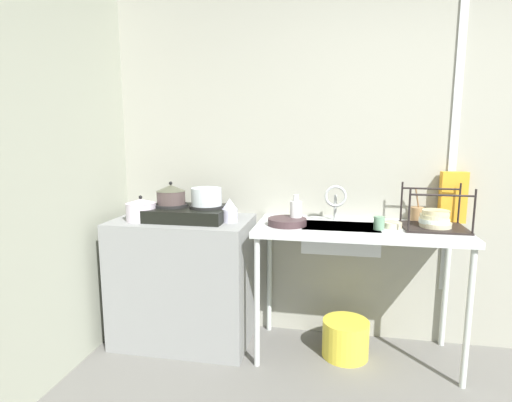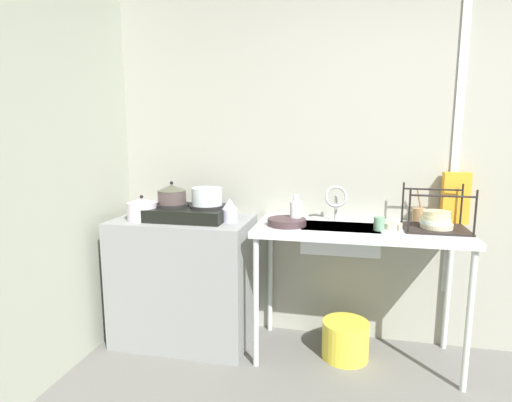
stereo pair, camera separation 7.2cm
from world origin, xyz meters
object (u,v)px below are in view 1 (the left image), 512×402
object	(u,v)px
sink_basin	(340,237)
cereal_box	(453,197)
pot_on_right_burner	(206,197)
utensil_jar	(417,214)
bucket_on_floor	(345,338)
faucet	(336,198)
percolator	(230,211)
stove	(189,213)
pot_on_left_burner	(171,194)
frying_pan	(287,222)
small_bowl_on_drainboard	(392,225)
pot_beside_stove	(141,210)
bottle_by_sink	(296,212)
cup_by_rack	(379,223)
dish_rack	(435,220)

from	to	relation	value
sink_basin	cereal_box	distance (m)	0.80
pot_on_right_burner	sink_basin	bearing A→B (deg)	-0.79
utensil_jar	bucket_on_floor	distance (m)	0.96
faucet	cereal_box	world-z (taller)	cereal_box
percolator	bucket_on_floor	xyz separation A→B (m)	(0.78, 0.00, -0.84)
stove	pot_on_left_burner	xyz separation A→B (m)	(-0.13, 0.00, 0.12)
percolator	utensil_jar	xyz separation A→B (m)	(1.23, 0.25, -0.03)
faucet	frying_pan	distance (m)	0.37
pot_on_right_burner	small_bowl_on_drainboard	distance (m)	1.22
frying_pan	pot_beside_stove	bearing A→B (deg)	-177.03
frying_pan	bottle_by_sink	size ratio (longest dim) A/B	1.29
pot_beside_stove	bucket_on_floor	size ratio (longest dim) A/B	0.67
frying_pan	utensil_jar	bearing A→B (deg)	18.20
utensil_jar	bucket_on_floor	size ratio (longest dim) A/B	0.74
faucet	stove	bearing A→B (deg)	-173.59
sink_basin	cup_by_rack	size ratio (longest dim) A/B	5.80
sink_basin	pot_on_right_burner	bearing A→B (deg)	179.21
pot_beside_stove	faucet	world-z (taller)	faucet
percolator	bottle_by_sink	xyz separation A→B (m)	(0.44, 0.03, 0.00)
pot_on_right_burner	bucket_on_floor	size ratio (longest dim) A/B	0.67
sink_basin	frying_pan	xyz separation A→B (m)	(-0.34, -0.04, 0.10)
sink_basin	bottle_by_sink	world-z (taller)	bottle_by_sink
frying_pan	dish_rack	world-z (taller)	dish_rack
faucet	dish_rack	xyz separation A→B (m)	(0.61, -0.09, -0.11)
pot_beside_stove	utensil_jar	world-z (taller)	utensil_jar
stove	percolator	world-z (taller)	percolator
percolator	bucket_on_floor	world-z (taller)	percolator
pot_on_right_burner	sink_basin	world-z (taller)	pot_on_right_burner
faucet	percolator	bearing A→B (deg)	-168.73
pot_on_right_burner	dish_rack	bearing A→B (deg)	0.83
sink_basin	bucket_on_floor	bearing A→B (deg)	-12.30
stove	faucet	bearing A→B (deg)	6.41
pot_on_left_burner	cup_by_rack	bearing A→B (deg)	-3.03
dish_rack	small_bowl_on_drainboard	xyz separation A→B (m)	(-0.25, -0.03, -0.03)
bottle_by_sink	cereal_box	world-z (taller)	cereal_box
stove	frying_pan	size ratio (longest dim) A/B	2.12
faucet	bottle_by_sink	size ratio (longest dim) A/B	1.28
bottle_by_sink	utensil_jar	bearing A→B (deg)	15.82
small_bowl_on_drainboard	bottle_by_sink	bearing A→B (deg)	179.35
percolator	utensil_jar	bearing A→B (deg)	11.52
bottle_by_sink	cereal_box	bearing A→B (deg)	13.07
faucet	cereal_box	size ratio (longest dim) A/B	0.73
dish_rack	bucket_on_floor	world-z (taller)	dish_rack
percolator	sink_basin	bearing A→B (deg)	1.14
percolator	bucket_on_floor	bearing A→B (deg)	0.17
stove	faucet	xyz separation A→B (m)	(0.98, 0.11, 0.11)
sink_basin	bottle_by_sink	xyz separation A→B (m)	(-0.29, 0.01, 0.16)
utensil_jar	small_bowl_on_drainboard	bearing A→B (deg)	-128.97
pot_beside_stove	dish_rack	bearing A→B (deg)	3.79
pot_on_left_burner	faucet	size ratio (longest dim) A/B	0.80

